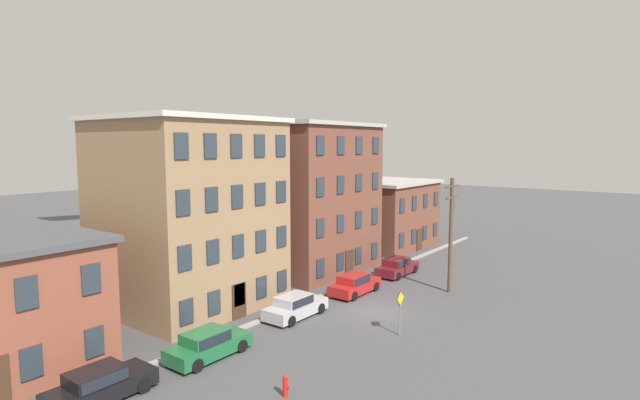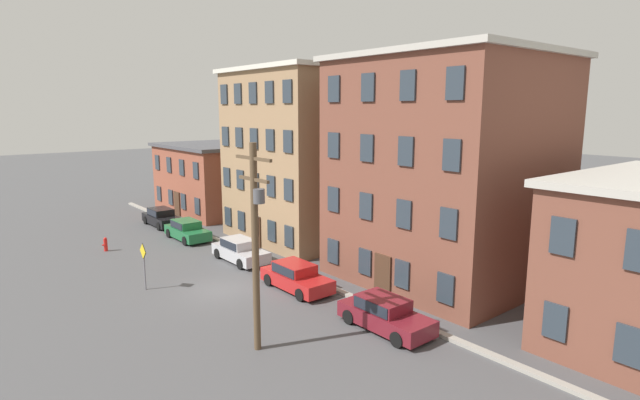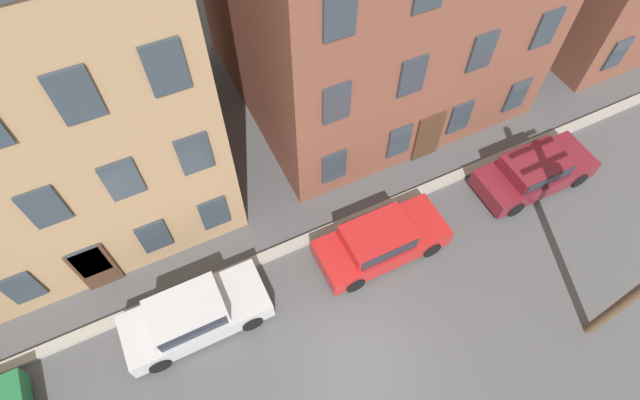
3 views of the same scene
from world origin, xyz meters
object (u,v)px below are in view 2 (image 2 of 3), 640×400
object	(u,v)px
car_maroon	(385,313)
utility_pole	(256,237)
caution_sign	(144,259)
car_black	(162,217)
car_red	(296,276)
fire_hydrant	(106,244)
car_green	(187,229)
car_silver	(240,249)

from	to	relation	value
car_maroon	utility_pole	world-z (taller)	utility_pole
car_maroon	caution_sign	bearing A→B (deg)	-150.96
car_black	car_red	bearing A→B (deg)	-0.72
fire_hydrant	car_green	bearing A→B (deg)	84.26
car_red	caution_sign	size ratio (longest dim) A/B	1.71
car_green	car_silver	world-z (taller)	same
car_red	car_maroon	distance (m)	6.45
car_green	car_red	xyz separation A→B (m)	(13.53, 0.04, 0.00)
car_maroon	utility_pole	distance (m)	6.89
car_green	car_maroon	bearing A→B (deg)	0.29
car_red	utility_pole	bearing A→B (deg)	-49.14
caution_sign	car_maroon	bearing A→B (deg)	29.04
car_silver	car_black	bearing A→B (deg)	-179.90
car_red	car_maroon	bearing A→B (deg)	0.57
car_red	utility_pole	world-z (taller)	utility_pole
car_silver	caution_sign	size ratio (longest dim) A/B	1.71
car_maroon	caution_sign	distance (m)	13.18
car_black	utility_pole	xyz separation A→B (m)	(23.64, -5.51, 3.94)
car_red	fire_hydrant	xyz separation A→B (m)	(-14.10, -5.71, -0.27)
car_red	fire_hydrant	bearing A→B (deg)	-157.96
car_black	fire_hydrant	bearing A→B (deg)	-50.08
car_green	car_maroon	distance (m)	19.99
car_black	car_silver	bearing A→B (deg)	0.10
car_red	fire_hydrant	world-z (taller)	car_red
car_black	car_green	size ratio (longest dim) A/B	1.00
car_silver	caution_sign	xyz separation A→B (m)	(1.30, -6.58, 0.95)
car_black	fire_hydrant	world-z (taller)	car_black
car_silver	utility_pole	distance (m)	12.84
caution_sign	utility_pole	distance (m)	10.11
car_black	car_maroon	xyz separation A→B (m)	(25.53, -0.18, 0.00)
car_red	car_maroon	xyz separation A→B (m)	(6.45, 0.06, 0.00)
car_black	utility_pole	world-z (taller)	utility_pole
caution_sign	utility_pole	bearing A→B (deg)	6.25
car_green	fire_hydrant	size ratio (longest dim) A/B	4.58
car_maroon	caution_sign	size ratio (longest dim) A/B	1.71
car_silver	utility_pole	world-z (taller)	utility_pole
car_black	car_silver	xyz separation A→B (m)	(12.74, 0.02, 0.00)
car_black	car_green	world-z (taller)	same
car_silver	car_red	size ratio (longest dim) A/B	1.00
utility_pole	fire_hydrant	world-z (taller)	utility_pole
caution_sign	fire_hydrant	distance (m)	9.16
car_green	car_maroon	xyz separation A→B (m)	(19.99, 0.10, 0.00)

